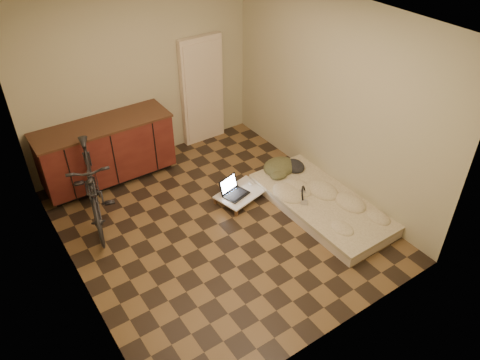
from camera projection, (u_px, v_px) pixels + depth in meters
room_shell at (215, 136)px, 5.21m from camera, size 3.50×4.00×2.60m
cabinets at (107, 152)px, 6.50m from camera, size 1.84×0.62×0.91m
appliance_panel at (202, 91)px, 7.21m from camera, size 0.70×0.10×1.70m
bicycle at (91, 181)px, 5.77m from camera, size 0.95×1.81×1.13m
futon at (322, 204)px, 6.18m from camera, size 0.97×1.99×0.17m
clothing_pile at (284, 163)px, 6.62m from camera, size 0.52×0.43×0.20m
headphones at (304, 194)px, 6.06m from camera, size 0.36×0.36×0.18m
lap_desk at (241, 193)px, 6.34m from camera, size 0.76×0.59×0.11m
laptop at (233, 191)px, 6.28m from camera, size 0.39×0.36×0.22m
mouse at (250, 184)px, 6.47m from camera, size 0.06×0.09×0.03m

